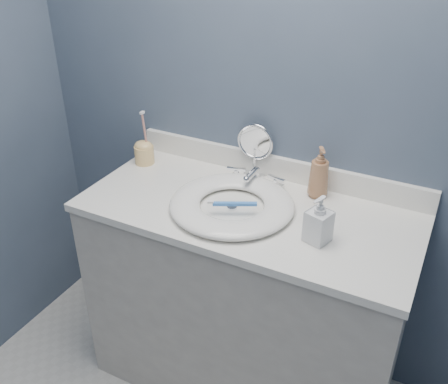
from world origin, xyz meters
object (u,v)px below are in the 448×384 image
Objects in this scene: makeup_mirror at (255,148)px; toothbrush_holder at (144,151)px; soap_bottle_clear at (319,219)px; soap_bottle_amber at (319,172)px.

toothbrush_holder is (-0.46, -0.11, -0.07)m from makeup_mirror.
soap_bottle_amber is at bearing 125.50° from soap_bottle_clear.
toothbrush_holder is at bearing -167.27° from makeup_mirror.
makeup_mirror is at bearing 156.51° from soap_bottle_clear.
soap_bottle_clear is at bearing -42.03° from makeup_mirror.
soap_bottle_amber reaches higher than soap_bottle_clear.
soap_bottle_amber is 0.74m from toothbrush_holder.
makeup_mirror is 0.49m from soap_bottle_clear.
soap_bottle_amber is at bearing 5.26° from toothbrush_holder.
makeup_mirror is 0.95× the size of toothbrush_holder.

